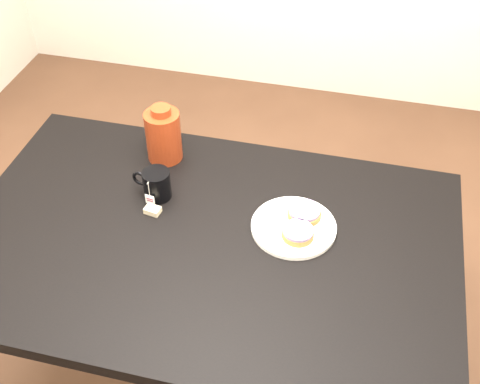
% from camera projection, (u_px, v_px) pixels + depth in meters
% --- Properties ---
extents(ground_plane, '(4.00, 4.00, 0.00)m').
position_uv_depth(ground_plane, '(214.00, 379.00, 2.19)').
color(ground_plane, brown).
extents(table, '(1.40, 0.90, 0.75)m').
position_uv_depth(table, '(207.00, 258.00, 1.74)').
color(table, black).
rests_on(table, ground_plane).
extents(plate, '(0.24, 0.24, 0.02)m').
position_uv_depth(plate, '(294.00, 226.00, 1.70)').
color(plate, white).
rests_on(plate, table).
extents(bagel_back, '(0.10, 0.10, 0.03)m').
position_uv_depth(bagel_back, '(304.00, 213.00, 1.72)').
color(bagel_back, brown).
rests_on(bagel_back, plate).
extents(bagel_front, '(0.10, 0.10, 0.03)m').
position_uv_depth(bagel_front, '(298.00, 233.00, 1.66)').
color(bagel_front, brown).
rests_on(bagel_front, plate).
extents(mug, '(0.13, 0.09, 0.09)m').
position_uv_depth(mug, '(156.00, 184.00, 1.78)').
color(mug, black).
rests_on(mug, table).
extents(teabag_pouch, '(0.05, 0.04, 0.02)m').
position_uv_depth(teabag_pouch, '(153.00, 210.00, 1.75)').
color(teabag_pouch, '#C6B793').
rests_on(teabag_pouch, table).
extents(bagel_package, '(0.13, 0.13, 0.19)m').
position_uv_depth(bagel_package, '(163.00, 135.00, 1.89)').
color(bagel_package, '#5D1A0C').
rests_on(bagel_package, table).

